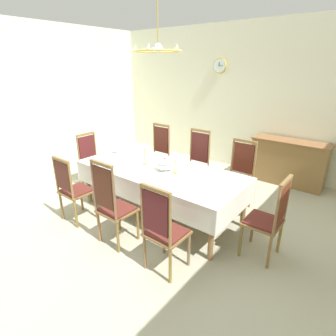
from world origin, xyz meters
name	(u,v)px	position (x,y,z in m)	size (l,w,h in m)	color
ground	(154,218)	(0.00, 0.00, -0.02)	(6.76, 5.93, 0.04)	#B5B39A
back_wall	(242,99)	(0.00, 3.00, 1.57)	(6.76, 0.08, 3.14)	silver
left_wall	(32,100)	(-3.42, 0.00, 1.57)	(0.08, 5.93, 3.14)	#E7EBCC
dining_table	(159,173)	(0.00, 0.15, 0.70)	(2.64, 1.16, 0.77)	olive
tablecloth	(159,174)	(0.00, 0.15, 0.70)	(2.66, 1.18, 0.34)	white
chair_south_a	(73,188)	(-0.88, -0.83, 0.55)	(0.44, 0.42, 1.05)	olive
chair_north_a	(158,154)	(-0.88, 1.14, 0.59)	(0.44, 0.42, 1.18)	olive
chair_south_b	(112,204)	(0.03, -0.84, 0.60)	(0.44, 0.42, 1.21)	olive
chair_north_b	(196,163)	(0.03, 1.14, 0.60)	(0.44, 0.42, 1.21)	brown
chair_south_c	(163,228)	(0.88, -0.83, 0.57)	(0.44, 0.42, 1.12)	brown
chair_north_c	(239,175)	(0.88, 1.14, 0.58)	(0.44, 0.42, 1.16)	brown
chair_head_west	(92,160)	(-1.72, 0.15, 0.55)	(0.42, 0.44, 1.06)	brown
chair_head_east	(269,217)	(1.73, 0.15, 0.56)	(0.42, 0.44, 1.09)	olive
soup_tureen	(164,164)	(0.10, 0.15, 0.87)	(0.25, 0.25, 0.20)	white
candlestick_west	(145,156)	(-0.30, 0.15, 0.93)	(0.07, 0.07, 0.38)	gold
candlestick_east	(175,166)	(0.30, 0.15, 0.90)	(0.07, 0.07, 0.32)	gold
bowl_near_left	(109,167)	(-0.63, -0.32, 0.80)	(0.18, 0.18, 0.04)	white
bowl_near_right	(99,164)	(-0.87, -0.32, 0.80)	(0.18, 0.18, 0.04)	white
spoon_primary	(105,166)	(-0.75, -0.29, 0.78)	(0.03, 0.18, 0.01)	gold
spoon_secondary	(96,163)	(-0.98, -0.29, 0.78)	(0.06, 0.17, 0.01)	gold
sideboard	(288,162)	(1.24, 2.69, 0.45)	(1.44, 0.48, 0.90)	olive
mounted_clock	(220,66)	(-0.56, 2.93, 2.26)	(0.32, 0.06, 0.32)	#D1B251
chandelier	(158,50)	(0.00, 0.15, 2.47)	(0.64, 0.64, 0.66)	gold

